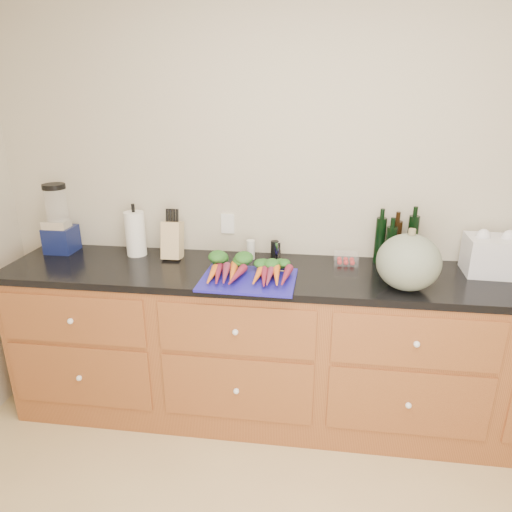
# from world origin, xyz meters

# --- Properties ---
(wall_back) EXTENTS (4.10, 0.05, 2.60)m
(wall_back) POSITION_xyz_m (0.00, 1.62, 1.30)
(wall_back) COLOR beige
(wall_back) RESTS_ON ground
(cabinets) EXTENTS (3.60, 0.64, 0.90)m
(cabinets) POSITION_xyz_m (0.00, 1.30, 0.45)
(cabinets) COLOR brown
(cabinets) RESTS_ON ground
(countertop) EXTENTS (3.64, 0.62, 0.04)m
(countertop) POSITION_xyz_m (0.00, 1.30, 0.92)
(countertop) COLOR black
(countertop) RESTS_ON cabinets
(cutting_board) EXTENTS (0.50, 0.39, 0.01)m
(cutting_board) POSITION_xyz_m (-0.41, 1.14, 0.95)
(cutting_board) COLOR #1B1698
(cutting_board) RESTS_ON countertop
(carrots) EXTENTS (0.46, 0.34, 0.07)m
(carrots) POSITION_xyz_m (-0.41, 1.19, 0.98)
(carrots) COLOR orange
(carrots) RESTS_ON cutting_board
(squash) EXTENTS (0.32, 0.32, 0.28)m
(squash) POSITION_xyz_m (0.40, 1.15, 1.08)
(squash) COLOR #5A6655
(squash) RESTS_ON countertop
(blender_appliance) EXTENTS (0.17, 0.17, 0.42)m
(blender_appliance) POSITION_xyz_m (-1.63, 1.46, 1.13)
(blender_appliance) COLOR #0F1849
(blender_appliance) RESTS_ON countertop
(paper_towel) EXTENTS (0.12, 0.12, 0.27)m
(paper_towel) POSITION_xyz_m (-1.14, 1.46, 1.07)
(paper_towel) COLOR white
(paper_towel) RESTS_ON countertop
(knife_block) EXTENTS (0.11, 0.11, 0.22)m
(knife_block) POSITION_xyz_m (-0.91, 1.44, 1.05)
(knife_block) COLOR tan
(knife_block) RESTS_ON countertop
(grinder_salt) EXTENTS (0.05, 0.05, 0.12)m
(grinder_salt) POSITION_xyz_m (-0.44, 1.48, 1.00)
(grinder_salt) COLOR silver
(grinder_salt) RESTS_ON countertop
(grinder_pepper) EXTENTS (0.05, 0.05, 0.12)m
(grinder_pepper) POSITION_xyz_m (-0.30, 1.48, 1.00)
(grinder_pepper) COLOR black
(grinder_pepper) RESTS_ON countertop
(canister_chrome) EXTENTS (0.05, 0.05, 0.11)m
(canister_chrome) POSITION_xyz_m (-0.29, 1.48, 1.00)
(canister_chrome) COLOR silver
(canister_chrome) RESTS_ON countertop
(tomato_box) EXTENTS (0.14, 0.11, 0.06)m
(tomato_box) POSITION_xyz_m (0.12, 1.47, 0.97)
(tomato_box) COLOR white
(tomato_box) RESTS_ON countertop
(bottles) EXTENTS (0.24, 0.12, 0.29)m
(bottles) POSITION_xyz_m (0.39, 1.51, 1.07)
(bottles) COLOR black
(bottles) RESTS_ON countertop
(grocery_bag) EXTENTS (0.29, 0.24, 0.21)m
(grocery_bag) POSITION_xyz_m (0.89, 1.42, 1.04)
(grocery_bag) COLOR white
(grocery_bag) RESTS_ON countertop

